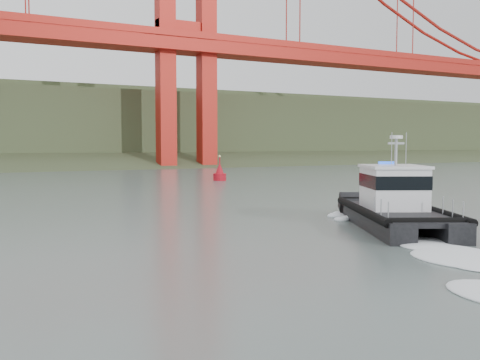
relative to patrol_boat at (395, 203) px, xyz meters
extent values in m
plane|color=#495651|center=(-5.83, -3.93, -1.26)|extent=(400.00, 400.00, 0.00)
cube|color=#384728|center=(-5.83, 88.07, -1.26)|extent=(500.00, 44.72, 16.25)
cube|color=#384728|center=(-5.83, 116.07, 4.74)|extent=(500.00, 70.00, 18.00)
cube|color=#384728|center=(-5.83, 141.07, 9.74)|extent=(500.00, 60.00, 16.00)
cube|color=#A81D14|center=(-5.83, 71.07, 20.74)|extent=(260.00, 6.00, 2.20)
cube|color=black|center=(-1.21, 0.42, -0.86)|extent=(5.61, 9.86, 1.13)
cube|color=black|center=(1.08, -0.69, -0.86)|extent=(5.61, 9.86, 1.13)
cube|color=black|center=(-0.27, -0.56, -0.41)|extent=(7.29, 9.69, 0.24)
cube|color=white|center=(0.14, 0.29, 0.78)|extent=(4.02, 4.28, 2.17)
cube|color=black|center=(0.14, 0.29, 1.17)|extent=(4.10, 4.36, 0.71)
cube|color=white|center=(0.14, 0.29, 1.94)|extent=(4.27, 4.53, 0.15)
cylinder|color=#989CA1|center=(0.02, 0.03, 2.71)|extent=(0.15, 0.15, 1.70)
cylinder|color=white|center=(0.02, 0.03, 3.52)|extent=(0.66, 0.66, 0.17)
cylinder|color=#AD0C18|center=(6.81, 36.67, -0.92)|extent=(1.55, 1.55, 1.03)
cone|color=#AD0C18|center=(6.81, 36.67, 0.12)|extent=(1.20, 1.20, 1.55)
cylinder|color=#AD0C18|center=(6.81, 36.67, 1.15)|extent=(0.14, 0.14, 0.86)
sphere|color=#E5D87F|center=(6.81, 36.67, 1.66)|extent=(0.26, 0.26, 0.26)
camera|label=1|loc=(-20.15, -21.28, 3.17)|focal=40.00mm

